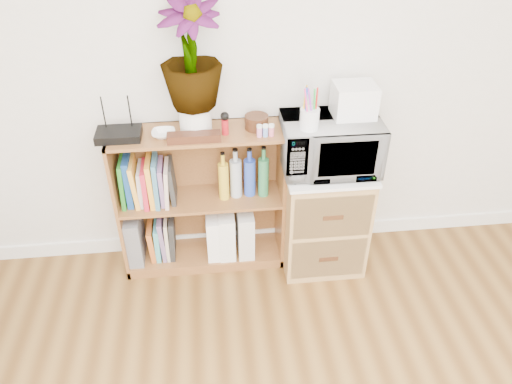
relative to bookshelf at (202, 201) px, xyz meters
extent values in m
cube|color=white|center=(0.35, 0.14, -0.42)|extent=(4.00, 0.02, 0.10)
cube|color=brown|center=(0.00, 0.00, 0.00)|extent=(1.00, 0.30, 0.95)
cube|color=#9E7542|center=(0.75, -0.08, -0.12)|extent=(0.50, 0.45, 0.70)
imported|color=white|center=(0.75, -0.08, 0.40)|extent=(0.55, 0.38, 0.30)
cylinder|color=silver|center=(0.60, -0.16, 0.61)|extent=(0.10, 0.10, 0.11)
cube|color=white|center=(0.88, -0.03, 0.64)|extent=(0.23, 0.19, 0.18)
cube|color=black|center=(-0.42, -0.02, 0.50)|extent=(0.24, 0.17, 0.04)
imported|color=white|center=(-0.18, -0.03, 0.49)|extent=(0.13, 0.13, 0.03)
cylinder|color=white|center=(0.00, 0.02, 0.55)|extent=(0.18, 0.18, 0.15)
imported|color=#3C7F32|center=(0.00, 0.02, 0.92)|extent=(0.33, 0.33, 0.58)
cube|color=#36190E|center=(-0.01, -0.10, 0.50)|extent=(0.29, 0.07, 0.05)
cylinder|color=#A11319|center=(0.16, -0.04, 0.52)|extent=(0.04, 0.04, 0.09)
cylinder|color=#341D0E|center=(0.34, 0.01, 0.51)|extent=(0.13, 0.13, 0.08)
cube|color=pink|center=(0.38, -0.09, 0.50)|extent=(0.10, 0.04, 0.05)
cube|color=slate|center=(-0.44, 0.00, -0.24)|extent=(0.10, 0.26, 0.33)
cube|color=white|center=(0.06, -0.01, -0.25)|extent=(0.10, 0.24, 0.30)
cube|color=white|center=(0.14, -0.01, -0.25)|extent=(0.10, 0.25, 0.32)
cube|color=silver|center=(0.26, -0.01, -0.25)|extent=(0.10, 0.25, 0.32)
cube|color=#1F741F|center=(-0.45, 0.00, 0.17)|extent=(0.03, 0.20, 0.29)
cube|color=navy|center=(-0.41, 0.00, 0.18)|extent=(0.04, 0.20, 0.30)
cube|color=#F4AE39|center=(-0.38, 0.00, 0.17)|extent=(0.04, 0.20, 0.28)
cube|color=beige|center=(-0.35, 0.00, 0.14)|extent=(0.03, 0.20, 0.23)
cube|color=red|center=(-0.32, 0.00, 0.15)|extent=(0.03, 0.20, 0.25)
cube|color=#F8A22B|center=(-0.29, 0.00, 0.17)|extent=(0.03, 0.20, 0.29)
cube|color=teal|center=(-0.25, 0.00, 0.18)|extent=(0.03, 0.20, 0.30)
cube|color=#996A9F|center=(-0.22, 0.00, 0.15)|extent=(0.03, 0.20, 0.25)
cube|color=beige|center=(-0.20, 0.00, 0.15)|extent=(0.04, 0.20, 0.25)
cube|color=#2A2A2A|center=(-0.17, 0.00, 0.15)|extent=(0.04, 0.20, 0.25)
cylinder|color=gold|center=(0.14, 0.00, 0.18)|extent=(0.06, 0.06, 0.31)
cylinder|color=#A8B5BF|center=(0.21, 0.00, 0.18)|extent=(0.07, 0.07, 0.31)
cylinder|color=blue|center=(0.30, 0.00, 0.18)|extent=(0.07, 0.07, 0.31)
cylinder|color=#2D7B48|center=(0.38, 0.00, 0.19)|extent=(0.06, 0.06, 0.32)
cube|color=#C05C22|center=(-0.33, 0.00, -0.29)|extent=(0.04, 0.19, 0.23)
cube|color=teal|center=(-0.30, 0.00, -0.28)|extent=(0.03, 0.19, 0.24)
cube|color=slate|center=(-0.26, 0.00, -0.26)|extent=(0.04, 0.19, 0.30)
cube|color=beige|center=(-0.24, 0.00, -0.26)|extent=(0.03, 0.19, 0.29)
cube|color=black|center=(-0.20, 0.00, -0.26)|extent=(0.05, 0.19, 0.29)
camera|label=1|loc=(0.06, -2.49, 1.81)|focal=35.00mm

